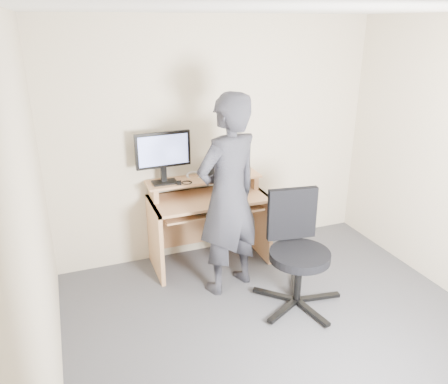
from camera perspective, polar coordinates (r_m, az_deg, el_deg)
ground at (r=3.78m, az=8.85°, el=-18.76°), size 3.50×3.50×0.00m
back_wall at (r=4.64m, az=-0.93°, el=6.71°), size 3.50×0.02×2.50m
ceiling at (r=2.91m, az=11.84°, el=22.46°), size 3.50×3.50×0.02m
desk at (r=4.61m, az=-2.27°, el=-2.65°), size 1.20×0.60×0.91m
monitor at (r=4.33m, az=-7.95°, el=5.05°), size 0.55×0.15×0.52m
external_drive at (r=4.52m, az=-1.93°, el=3.15°), size 0.08×0.13×0.20m
travel_mug at (r=4.56m, az=-0.75°, el=3.11°), size 0.08×0.08×0.17m
smartphone at (r=4.66m, az=1.93°, el=2.48°), size 0.08×0.14×0.01m
charger at (r=4.37m, az=-5.89°, el=1.21°), size 0.05×0.05×0.03m
headphones at (r=4.59m, az=-3.98°, el=2.16°), size 0.18×0.18×0.06m
keyboard at (r=4.43m, az=-1.29°, el=-2.04°), size 0.46×0.19×0.03m
mouse at (r=4.45m, az=1.36°, el=-0.47°), size 0.10×0.06×0.04m
office_chair at (r=3.97m, az=9.48°, el=-6.98°), size 0.80×0.81×1.02m
person at (r=3.96m, az=0.56°, el=-0.59°), size 0.80×0.66×1.89m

